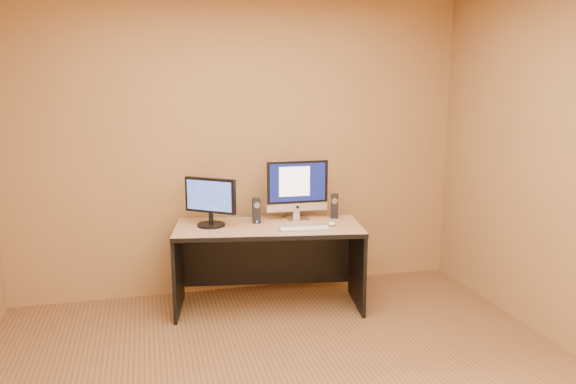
% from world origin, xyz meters
% --- Properties ---
extents(walls, '(4.00, 4.00, 2.60)m').
position_xyz_m(walls, '(0.00, 0.00, 1.30)').
color(walls, olive).
rests_on(walls, ground).
extents(desk, '(1.60, 0.90, 0.70)m').
position_xyz_m(desk, '(0.13, 1.49, 0.35)').
color(desk, tan).
rests_on(desk, ground).
extents(imac, '(0.54, 0.20, 0.52)m').
position_xyz_m(imac, '(0.42, 1.64, 0.96)').
color(imac, silver).
rests_on(imac, desk).
extents(second_monitor, '(0.50, 0.45, 0.40)m').
position_xyz_m(second_monitor, '(-0.32, 1.61, 0.90)').
color(second_monitor, black).
rests_on(second_monitor, desk).
extents(speaker_left, '(0.07, 0.07, 0.21)m').
position_xyz_m(speaker_left, '(0.06, 1.62, 0.81)').
color(speaker_left, black).
rests_on(speaker_left, desk).
extents(speaker_right, '(0.08, 0.08, 0.21)m').
position_xyz_m(speaker_right, '(0.74, 1.62, 0.81)').
color(speaker_right, black).
rests_on(speaker_right, desk).
extents(keyboard, '(0.42, 0.15, 0.02)m').
position_xyz_m(keyboard, '(0.38, 1.30, 0.71)').
color(keyboard, '#B0B0B5').
rests_on(keyboard, desk).
extents(mouse, '(0.08, 0.11, 0.03)m').
position_xyz_m(mouse, '(0.64, 1.38, 0.72)').
color(mouse, silver).
rests_on(mouse, desk).
extents(cable_a, '(0.06, 0.20, 0.01)m').
position_xyz_m(cable_a, '(0.48, 1.76, 0.70)').
color(cable_a, black).
rests_on(cable_a, desk).
extents(cable_b, '(0.09, 0.15, 0.01)m').
position_xyz_m(cable_b, '(0.34, 1.78, 0.70)').
color(cable_b, black).
rests_on(cable_b, desk).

